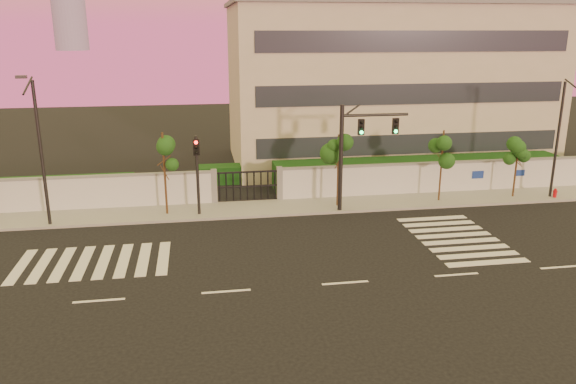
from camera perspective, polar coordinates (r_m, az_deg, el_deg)
name	(u,v)px	position (r m, az deg, el deg)	size (l,w,h in m)	color
ground	(345,283)	(24.08, 5.82, -9.18)	(120.00, 120.00, 0.00)	black
sidewalk	(300,206)	(33.59, 1.21, -1.48)	(60.00, 3.00, 0.15)	gray
perimeter_wall	(297,184)	(34.74, 0.94, 0.84)	(60.00, 0.36, 2.20)	silver
hedge_row	(305,176)	(37.60, 1.79, 1.63)	(41.00, 4.25, 1.80)	#143710
institutional_building	(386,84)	(45.63, 9.93, 10.80)	(24.40, 12.40, 12.25)	#B5AF99
road_markings	(293,252)	(27.11, 0.51, -6.06)	(57.00, 7.62, 0.02)	silver
street_tree_c	(164,155)	(31.98, -12.48, 3.68)	(1.54, 1.22, 4.83)	#382314
street_tree_d	(339,154)	(32.95, 5.19, 3.85)	(1.55, 1.23, 4.43)	#382314
street_tree_e	(443,150)	(35.08, 15.44, 4.15)	(1.33, 1.05, 4.49)	#382314
street_tree_f	(517,156)	(37.55, 22.28, 3.42)	(1.44, 1.14, 3.73)	#382314
traffic_signal_main	(355,145)	(32.09, 6.80, 4.73)	(3.96, 0.38, 6.26)	black
traffic_signal_secondary	(197,166)	(31.67, -9.22, 2.62)	(0.36, 0.35, 4.66)	black
streetlight_west	(40,147)	(31.82, -23.93, 4.21)	(0.49, 1.97, 8.19)	black
streetlight_east	(560,134)	(38.06, 25.89, 5.28)	(0.46, 1.84, 7.63)	black
fire_hydrant	(555,194)	(38.88, 25.48, -0.19)	(0.29, 0.27, 0.72)	#AD0B13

